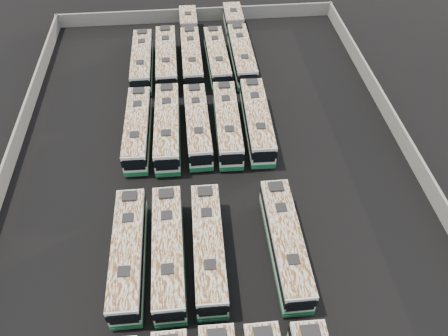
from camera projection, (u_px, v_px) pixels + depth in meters
ground at (214, 183)px, 47.31m from camera, size 140.00×140.00×0.00m
perimeter_wall at (214, 176)px, 46.52m from camera, size 45.20×73.20×2.20m
bus_midfront_far_left at (129, 253)px, 38.97m from camera, size 2.75×12.75×3.59m
bus_midfront_left at (169, 251)px, 39.11m from camera, size 2.83×12.91×3.63m
bus_midfront_center at (209, 247)px, 39.42m from camera, size 2.86×12.70×3.57m
bus_midfront_far_right at (285, 242)px, 39.75m from camera, size 2.72×12.83×3.62m
bus_midback_far_left at (138, 129)px, 50.74m from camera, size 2.87×12.60×3.54m
bus_midback_left at (167, 127)px, 50.83m from camera, size 2.98×13.21×3.71m
bus_midback_center at (198, 125)px, 51.22m from camera, size 2.80×12.57×3.54m
bus_midback_right at (227, 123)px, 51.36m from camera, size 3.02×12.88×3.61m
bus_midback_far_right at (257, 121)px, 51.65m from camera, size 3.09×13.13×3.68m
bus_back_far_left at (142, 61)px, 60.69m from camera, size 2.66×12.55×3.54m
bus_back_left at (167, 59)px, 60.93m from camera, size 2.87×13.19×3.71m
bus_back_center at (191, 46)px, 63.51m from camera, size 2.73×19.49×3.53m
bus_back_right at (217, 58)px, 61.27m from camera, size 2.96×12.63×3.54m
bus_back_far_right at (239, 43)px, 63.97m from camera, size 2.77×20.04×3.63m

